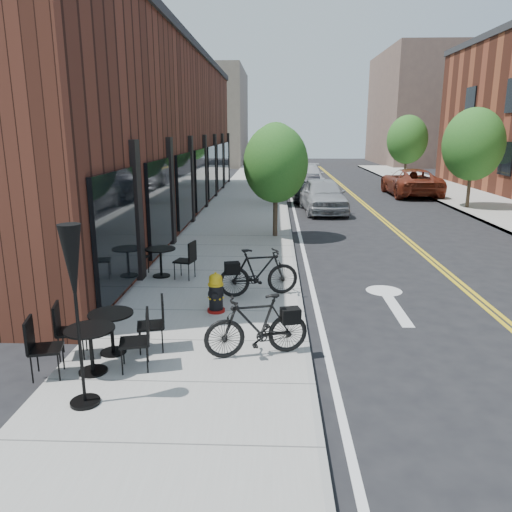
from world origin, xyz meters
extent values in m
plane|color=black|center=(0.00, 0.00, 0.00)|extent=(120.00, 120.00, 0.00)
cube|color=#9E9B93|center=(-2.00, 10.00, 0.06)|extent=(4.00, 70.00, 0.12)
cube|color=#3F1D14|center=(-6.50, 14.00, 3.50)|extent=(5.00, 28.00, 7.00)
cube|color=#726656|center=(-8.00, 48.00, 5.00)|extent=(8.00, 14.00, 10.00)
cube|color=brown|center=(16.00, 50.00, 6.00)|extent=(10.00, 16.00, 12.00)
cylinder|color=#382B1E|center=(-0.60, 9.00, 0.93)|extent=(0.16, 0.16, 1.61)
ellipsoid|color=#23601E|center=(-0.60, 9.00, 2.61)|extent=(2.20, 2.20, 2.64)
cylinder|color=#382B1E|center=(-0.60, 17.00, 0.96)|extent=(0.16, 0.16, 1.68)
ellipsoid|color=#23601E|center=(-0.60, 17.00, 2.72)|extent=(2.30, 2.30, 2.76)
cylinder|color=#382B1E|center=(-0.60, 25.00, 0.91)|extent=(0.16, 0.16, 1.57)
ellipsoid|color=#23601E|center=(-0.60, 25.00, 2.54)|extent=(2.10, 2.10, 2.52)
cylinder|color=#382B1E|center=(-0.60, 33.00, 0.98)|extent=(0.16, 0.16, 1.71)
ellipsoid|color=#23601E|center=(-0.60, 33.00, 2.79)|extent=(2.40, 2.40, 2.88)
cylinder|color=#382B1E|center=(8.60, 16.00, 1.03)|extent=(0.16, 0.16, 1.82)
ellipsoid|color=#23601E|center=(8.60, 16.00, 3.06)|extent=(2.80, 2.80, 3.36)
cylinder|color=#382B1E|center=(8.60, 28.00, 1.03)|extent=(0.16, 0.16, 1.82)
ellipsoid|color=#23601E|center=(8.60, 28.00, 3.06)|extent=(2.80, 2.80, 3.36)
cylinder|color=maroon|center=(-1.80, 1.43, 0.15)|extent=(0.38, 0.38, 0.05)
cylinder|color=black|center=(-1.80, 1.43, 0.42)|extent=(0.29, 0.29, 0.54)
cylinder|color=gold|center=(-1.80, 1.43, 0.70)|extent=(0.33, 0.33, 0.04)
cylinder|color=gold|center=(-1.80, 1.43, 0.77)|extent=(0.29, 0.29, 0.13)
ellipsoid|color=gold|center=(-1.80, 1.43, 0.84)|extent=(0.28, 0.28, 0.16)
cylinder|color=gold|center=(-1.80, 1.43, 0.92)|extent=(0.05, 0.05, 0.05)
imported|color=black|center=(-0.90, -0.56, 0.64)|extent=(1.80, 0.91, 1.04)
imported|color=black|center=(-0.96, 2.49, 0.66)|extent=(1.87, 0.95, 1.08)
cylinder|color=black|center=(-3.38, -1.26, 0.13)|extent=(0.52, 0.52, 0.03)
cylinder|color=black|center=(-3.38, -1.26, 0.47)|extent=(0.07, 0.07, 0.69)
cylinder|color=black|center=(-3.38, -1.26, 0.82)|extent=(0.90, 0.90, 0.03)
cylinder|color=black|center=(-3.28, -0.57, 0.13)|extent=(0.51, 0.51, 0.03)
cylinder|color=black|center=(-3.28, -0.57, 0.47)|extent=(0.07, 0.07, 0.67)
cylinder|color=black|center=(-3.28, -0.57, 0.81)|extent=(0.88, 0.88, 0.03)
cylinder|color=black|center=(-3.47, 3.89, 0.13)|extent=(0.53, 0.53, 0.03)
cylinder|color=black|center=(-3.47, 3.89, 0.48)|extent=(0.07, 0.07, 0.70)
cylinder|color=black|center=(-3.47, 3.89, 0.83)|extent=(0.92, 0.92, 0.03)
cylinder|color=black|center=(-3.17, -2.15, 0.14)|extent=(0.40, 0.40, 0.04)
cylinder|color=black|center=(-3.17, -2.15, 1.34)|extent=(0.04, 0.04, 2.39)
cone|color=black|center=(-3.17, -2.15, 2.06)|extent=(0.29, 0.29, 1.05)
imported|color=#9DA0A5|center=(1.60, 15.02, 0.79)|extent=(2.17, 4.75, 1.58)
imported|color=black|center=(1.04, 18.92, 0.69)|extent=(1.59, 4.25, 1.39)
imported|color=silver|center=(1.47, 24.89, 0.76)|extent=(2.32, 5.31, 1.52)
imported|color=maroon|center=(7.25, 21.26, 0.78)|extent=(2.60, 5.63, 1.56)
camera|label=1|loc=(-0.62, -8.12, 3.72)|focal=35.00mm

